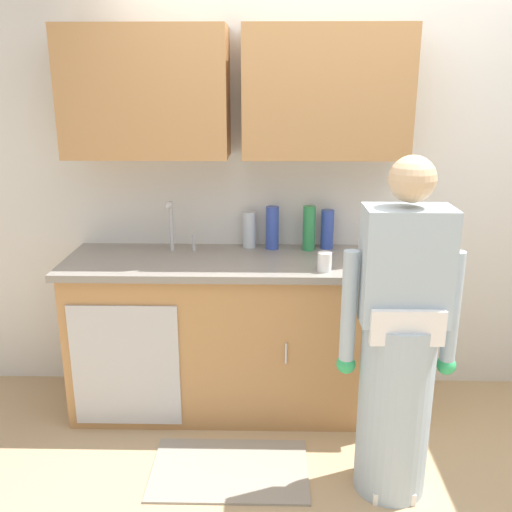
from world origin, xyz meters
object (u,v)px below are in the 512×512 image
object	(u,v)px
bottle_water_tall	(272,228)
bottle_soap	(249,229)
cup_by_sink	(325,262)
bottle_water_short	(309,228)
sink	(175,260)
person_at_sink	(398,358)
bottle_cleaner_spray	(327,229)

from	to	relation	value
bottle_water_tall	bottle_soap	distance (m)	0.14
bottle_water_tall	bottle_soap	world-z (taller)	bottle_water_tall
cup_by_sink	bottle_soap	bearing A→B (deg)	132.43
bottle_water_short	cup_by_sink	world-z (taller)	bottle_water_short
bottle_water_short	cup_by_sink	xyz separation A→B (m)	(0.06, -0.40, -0.08)
sink	person_at_sink	bearing A→B (deg)	-33.38
sink	bottle_water_short	distance (m)	0.81
sink	bottle_soap	world-z (taller)	sink
bottle_cleaner_spray	cup_by_sink	world-z (taller)	bottle_cleaner_spray
sink	bottle_water_short	xyz separation A→B (m)	(0.78, 0.18, 0.15)
person_at_sink	bottle_water_tall	distance (m)	1.17
sink	bottle_cleaner_spray	world-z (taller)	sink
sink	cup_by_sink	bearing A→B (deg)	-15.08
bottle_cleaner_spray	cup_by_sink	bearing A→B (deg)	-97.13
bottle_soap	cup_by_sink	distance (m)	0.62
bottle_cleaner_spray	bottle_soap	bearing A→B (deg)	177.84
bottle_cleaner_spray	cup_by_sink	size ratio (longest dim) A/B	2.31
bottle_water_tall	cup_by_sink	bearing A→B (deg)	-56.79
bottle_cleaner_spray	bottle_water_tall	bearing A→B (deg)	-177.48
bottle_water_tall	bottle_water_short	bearing A→B (deg)	-5.42
cup_by_sink	bottle_water_tall	bearing A→B (deg)	123.21
person_at_sink	bottle_soap	world-z (taller)	person_at_sink
person_at_sink	bottle_cleaner_spray	size ratio (longest dim) A/B	6.85
sink	cup_by_sink	distance (m)	0.87
bottle_water_tall	cup_by_sink	world-z (taller)	bottle_water_tall
sink	cup_by_sink	xyz separation A→B (m)	(0.84, -0.23, 0.07)
person_at_sink	bottle_water_tall	bearing A→B (deg)	121.31
person_at_sink	bottle_soap	bearing A→B (deg)	126.15
sink	bottle_water_tall	world-z (taller)	sink
sink	bottle_soap	xyz separation A→B (m)	(0.42, 0.23, 0.13)
sink	bottle_soap	size ratio (longest dim) A/B	2.26
cup_by_sink	bottle_water_short	bearing A→B (deg)	98.19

